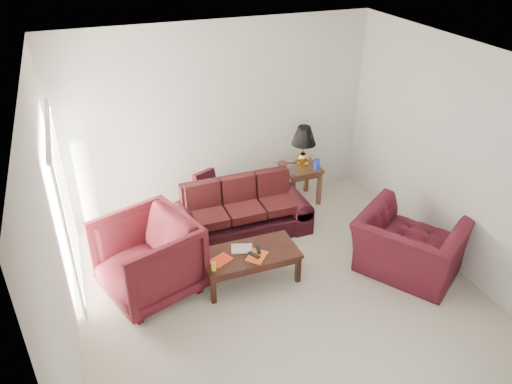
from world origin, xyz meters
TOP-DOWN VIEW (x-y plane):
  - floor at (0.00, 0.00)m, footprint 5.00×5.00m
  - blinds at (-2.42, 1.30)m, footprint 0.10×2.00m
  - sofa at (0.01, 1.45)m, footprint 2.05×0.95m
  - throw_pillow at (-0.39, 2.06)m, footprint 0.41×0.32m
  - end_table at (1.25, 2.06)m, footprint 0.64×0.64m
  - table_lamp at (1.30, 2.11)m, footprint 0.50×0.50m
  - clock at (1.02, 1.90)m, footprint 0.15×0.10m
  - blue_canister at (1.44, 1.88)m, footprint 0.11×0.11m
  - picture_frame at (1.12, 2.18)m, footprint 0.20×0.21m
  - floor_lamp at (-2.13, 2.13)m, footprint 0.30×0.30m
  - armchair_left at (-1.55, 0.62)m, footprint 1.44×1.42m
  - armchair_right at (1.79, -0.22)m, footprint 1.68×1.73m
  - coffee_table at (-0.27, 0.38)m, footprint 1.42×1.09m
  - magazine_red at (-0.67, 0.34)m, footprint 0.33×0.30m
  - magazine_white at (-0.34, 0.48)m, footprint 0.33×0.28m
  - magazine_orange at (-0.21, 0.25)m, footprint 0.36×0.36m
  - remote_a at (-0.25, 0.27)m, footprint 0.13×0.18m
  - remote_b at (-0.15, 0.36)m, footprint 0.08×0.18m
  - yellow_glass at (-0.81, 0.19)m, footprint 0.08×0.08m

SIDE VIEW (x-z plane):
  - floor at x=0.00m, z-range 0.00..0.00m
  - coffee_table at x=-0.27m, z-range 0.00..0.45m
  - end_table at x=1.25m, z-range 0.00..0.65m
  - sofa at x=0.01m, z-range 0.00..0.82m
  - armchair_right at x=1.79m, z-range 0.00..0.85m
  - magazine_red at x=-0.67m, z-range 0.45..0.46m
  - magazine_white at x=-0.34m, z-range 0.45..0.46m
  - magazine_orange at x=-0.21m, z-range 0.45..0.46m
  - remote_b at x=-0.15m, z-range 0.46..0.48m
  - remote_a at x=-0.25m, z-range 0.46..0.48m
  - yellow_glass at x=-0.81m, z-range 0.45..0.56m
  - armchair_left at x=-1.55m, z-range 0.00..1.04m
  - throw_pillow at x=-0.39m, z-range 0.46..0.84m
  - clock at x=1.02m, z-range 0.65..0.79m
  - picture_frame at x=1.12m, z-range 0.70..0.75m
  - blue_canister at x=1.44m, z-range 0.65..0.81m
  - floor_lamp at x=-2.13m, z-range 0.00..1.60m
  - table_lamp at x=1.30m, z-range 0.65..1.32m
  - blinds at x=-2.42m, z-range 0.00..2.16m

